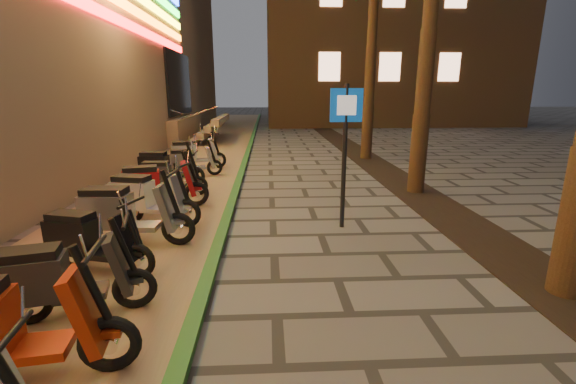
{
  "coord_description": "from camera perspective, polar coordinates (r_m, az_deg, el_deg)",
  "views": [
    {
      "loc": [
        -0.08,
        -2.16,
        2.45
      ],
      "look_at": [
        0.17,
        2.61,
        1.2
      ],
      "focal_mm": 24.0,
      "sensor_mm": 36.0,
      "label": 1
    }
  ],
  "objects": [
    {
      "name": "parking_strip",
      "position": [
        12.66,
        -14.46,
        3.09
      ],
      "size": [
        3.4,
        60.0,
        0.01
      ],
      "primitive_type": "cube",
      "color": "#8C7251",
      "rests_on": "ground"
    },
    {
      "name": "green_curb",
      "position": [
        12.42,
        -6.75,
        3.45
      ],
      "size": [
        0.18,
        60.0,
        0.1
      ],
      "primitive_type": "cube",
      "color": "#245D23",
      "rests_on": "ground"
    },
    {
      "name": "planting_strip",
      "position": [
        8.41,
        23.13,
        -3.4
      ],
      "size": [
        1.2,
        40.0,
        0.02
      ],
      "primitive_type": "cube",
      "color": "black",
      "rests_on": "ground"
    },
    {
      "name": "pedestrian_sign",
      "position": [
        6.9,
        8.46,
        8.04
      ],
      "size": [
        0.57,
        0.1,
        2.58
      ],
      "rotation": [
        0.0,
        0.0,
        0.04
      ],
      "color": "black",
      "rests_on": "ground"
    },
    {
      "name": "scooter_5",
      "position": [
        4.93,
        -30.92,
        -10.99
      ],
      "size": [
        1.59,
        0.78,
        1.12
      ],
      "rotation": [
        0.0,
        0.0,
        0.25
      ],
      "color": "black",
      "rests_on": "ground"
    },
    {
      "name": "scooter_6",
      "position": [
        5.98,
        -27.44,
        -6.26
      ],
      "size": [
        1.56,
        0.79,
        1.11
      ],
      "rotation": [
        0.0,
        0.0,
        -0.27
      ],
      "color": "black",
      "rests_on": "ground"
    },
    {
      "name": "scooter_7",
      "position": [
        6.74,
        -23.1,
        -2.91
      ],
      "size": [
        1.79,
        0.63,
        1.26
      ],
      "rotation": [
        0.0,
        0.0,
        -0.05
      ],
      "color": "black",
      "rests_on": "ground"
    },
    {
      "name": "scooter_8",
      "position": [
        7.68,
        -20.31,
        -0.75
      ],
      "size": [
        1.72,
        0.83,
        1.21
      ],
      "rotation": [
        0.0,
        0.0,
        -0.25
      ],
      "color": "black",
      "rests_on": "ground"
    },
    {
      "name": "scooter_9",
      "position": [
        8.58,
        -19.08,
        1.0
      ],
      "size": [
        1.76,
        0.85,
        1.24
      ],
      "rotation": [
        0.0,
        0.0,
        0.24
      ],
      "color": "black",
      "rests_on": "ground"
    },
    {
      "name": "scooter_10",
      "position": [
        9.66,
        -17.56,
        2.2
      ],
      "size": [
        1.54,
        0.54,
        1.09
      ],
      "rotation": [
        0.0,
        0.0,
        -0.0
      ],
      "color": "black",
      "rests_on": "ground"
    },
    {
      "name": "scooter_11",
      "position": [
        10.68,
        -17.86,
        3.57
      ],
      "size": [
        1.7,
        0.59,
        1.19
      ],
      "rotation": [
        0.0,
        0.0,
        -0.06
      ],
      "color": "black",
      "rests_on": "ground"
    },
    {
      "name": "scooter_12",
      "position": [
        11.64,
        -14.37,
        4.42
      ],
      "size": [
        1.5,
        0.8,
        1.07
      ],
      "rotation": [
        0.0,
        0.0,
        0.3
      ],
      "color": "black",
      "rests_on": "ground"
    },
    {
      "name": "scooter_13",
      "position": [
        12.65,
        -13.99,
        5.51
      ],
      "size": [
        1.7,
        0.91,
        1.21
      ],
      "rotation": [
        0.0,
        0.0,
        0.31
      ],
      "color": "black",
      "rests_on": "ground"
    }
  ]
}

